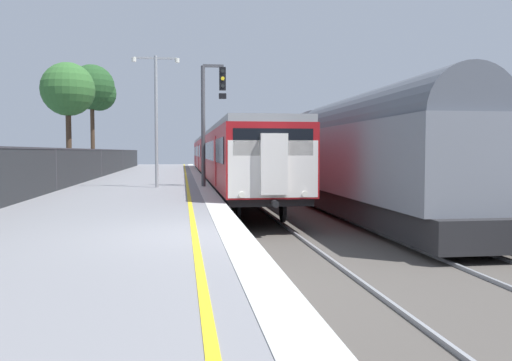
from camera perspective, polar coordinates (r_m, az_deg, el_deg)
ground at (r=10.63m, az=9.95°, el=-8.59°), size 17.40×110.00×1.21m
commuter_train_at_platform at (r=36.42m, az=-3.70°, el=2.69°), size 2.83×42.20×3.81m
freight_train_adjacent_track at (r=41.02m, az=1.47°, el=3.06°), size 2.60×59.27×4.57m
signal_gantry at (r=23.50m, az=-5.04°, el=7.43°), size 1.10×0.24×5.32m
platform_lamp_mid at (r=23.24m, az=-10.63°, el=7.42°), size 2.00×0.20×5.59m
background_tree_left at (r=48.63m, az=-16.94°, el=9.29°), size 3.96×3.87×9.00m
background_tree_centre at (r=37.22m, az=-19.58°, el=9.04°), size 3.47×3.47×7.33m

